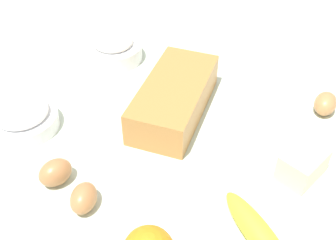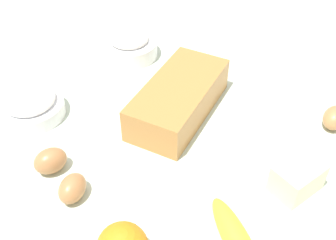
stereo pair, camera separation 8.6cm
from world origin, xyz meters
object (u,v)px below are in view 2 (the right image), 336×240
object	(u,v)px
egg_beside_bowl	(50,161)
flour_bowl	(129,45)
loaf_pan	(179,98)
sugar_bowl	(30,105)
butter_block	(298,177)
egg_loose	(72,188)
egg_near_butter	(335,118)

from	to	relation	value
egg_beside_bowl	flour_bowl	bearing A→B (deg)	-164.63
loaf_pan	sugar_bowl	size ratio (longest dim) A/B	1.94
butter_block	egg_beside_bowl	xyz separation A→B (m)	(0.21, -0.42, -0.00)
flour_bowl	sugar_bowl	bearing A→B (deg)	-7.48
loaf_pan	egg_loose	size ratio (longest dim) A/B	4.49
egg_beside_bowl	egg_loose	world-z (taller)	egg_beside_bowl
loaf_pan	sugar_bowl	distance (m)	0.33
flour_bowl	butter_block	xyz separation A→B (m)	(0.20, 0.54, -0.00)
flour_bowl	egg_near_butter	distance (m)	0.55
loaf_pan	egg_loose	distance (m)	0.31
flour_bowl	egg_beside_bowl	size ratio (longest dim) A/B	2.30
loaf_pan	butter_block	size ratio (longest dim) A/B	3.23
egg_near_butter	loaf_pan	bearing A→B (deg)	-65.71
sugar_bowl	egg_near_butter	xyz separation A→B (m)	(-0.33, 0.59, -0.00)
loaf_pan	flour_bowl	bearing A→B (deg)	-124.73
sugar_bowl	egg_near_butter	bearing A→B (deg)	118.90
butter_block	egg_loose	xyz separation A→B (m)	(0.24, -0.34, -0.01)
loaf_pan	egg_near_butter	size ratio (longest dim) A/B	4.31
butter_block	egg_near_butter	size ratio (longest dim) A/B	1.33
butter_block	egg_beside_bowl	distance (m)	0.47
butter_block	egg_loose	distance (m)	0.42
flour_bowl	egg_beside_bowl	world-z (taller)	flour_bowl
egg_beside_bowl	butter_block	bearing A→B (deg)	116.66
egg_beside_bowl	egg_loose	bearing A→B (deg)	71.35
egg_loose	flour_bowl	bearing A→B (deg)	-156.24
loaf_pan	butter_block	world-z (taller)	loaf_pan
flour_bowl	sugar_bowl	world-z (taller)	flour_bowl
egg_near_butter	egg_loose	distance (m)	0.57
butter_block	egg_near_butter	xyz separation A→B (m)	(-0.21, 0.01, -0.01)
egg_beside_bowl	egg_loose	size ratio (longest dim) A/B	1.01
flour_bowl	butter_block	bearing A→B (deg)	69.09
sugar_bowl	egg_near_butter	world-z (taller)	sugar_bowl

